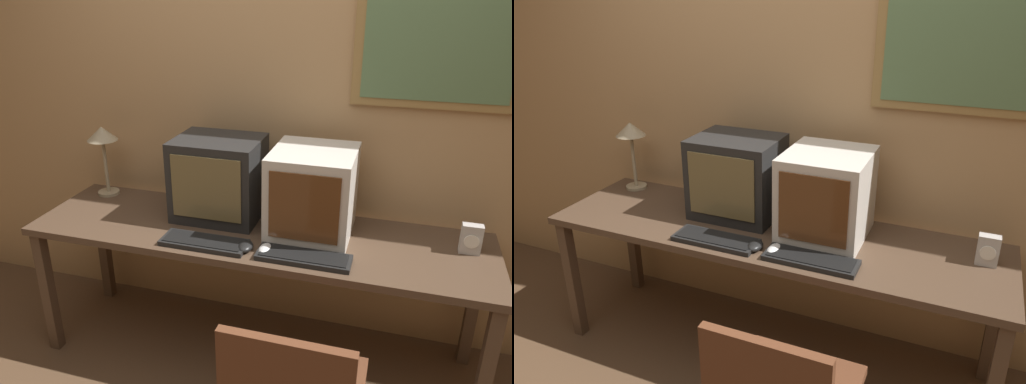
# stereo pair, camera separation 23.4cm
# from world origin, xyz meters

# --- Properties ---
(wall_back) EXTENTS (8.00, 0.08, 2.60)m
(wall_back) POSITION_xyz_m (0.01, 1.26, 1.30)
(wall_back) COLOR tan
(wall_back) RESTS_ON ground_plane
(desk) EXTENTS (2.23, 0.62, 0.74)m
(desk) POSITION_xyz_m (0.00, 0.85, 0.67)
(desk) COLOR #4C3828
(desk) RESTS_ON ground_plane
(monitor_left) EXTENTS (0.43, 0.35, 0.41)m
(monitor_left) POSITION_xyz_m (-0.23, 0.97, 0.95)
(monitor_left) COLOR black
(monitor_left) RESTS_ON desk
(monitor_right) EXTENTS (0.38, 0.41, 0.41)m
(monitor_right) POSITION_xyz_m (0.26, 0.92, 0.95)
(monitor_right) COLOR beige
(monitor_right) RESTS_ON desk
(keyboard_main) EXTENTS (0.40, 0.15, 0.03)m
(keyboard_main) POSITION_xyz_m (-0.19, 0.65, 0.75)
(keyboard_main) COLOR black
(keyboard_main) RESTS_ON desk
(keyboard_side) EXTENTS (0.41, 0.14, 0.03)m
(keyboard_side) POSITION_xyz_m (0.28, 0.65, 0.75)
(keyboard_side) COLOR black
(keyboard_side) RESTS_ON desk
(mouse_near_keyboard) EXTENTS (0.06, 0.10, 0.03)m
(mouse_near_keyboard) POSITION_xyz_m (0.10, 0.66, 0.76)
(mouse_near_keyboard) COLOR silver
(mouse_near_keyboard) RESTS_ON desk
(mouse_far_corner) EXTENTS (0.07, 0.10, 0.04)m
(mouse_far_corner) POSITION_xyz_m (0.01, 0.66, 0.76)
(mouse_far_corner) COLOR black
(mouse_far_corner) RESTS_ON desk
(desk_clock) EXTENTS (0.09, 0.05, 0.14)m
(desk_clock) POSITION_xyz_m (0.97, 0.93, 0.81)
(desk_clock) COLOR #B7B2AD
(desk_clock) RESTS_ON desk
(desk_lamp) EXTENTS (0.17, 0.17, 0.39)m
(desk_lamp) POSITION_xyz_m (-0.94, 1.06, 1.06)
(desk_lamp) COLOR tan
(desk_lamp) RESTS_ON desk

